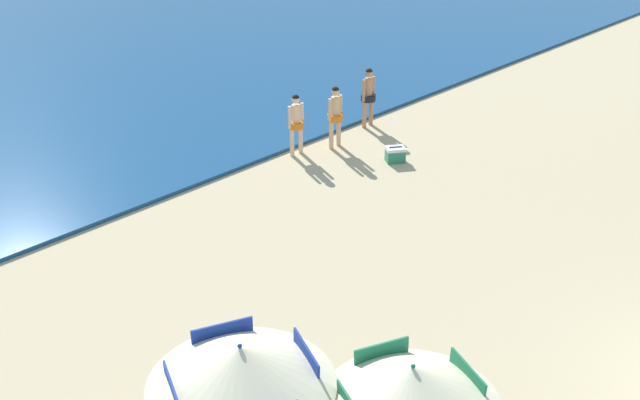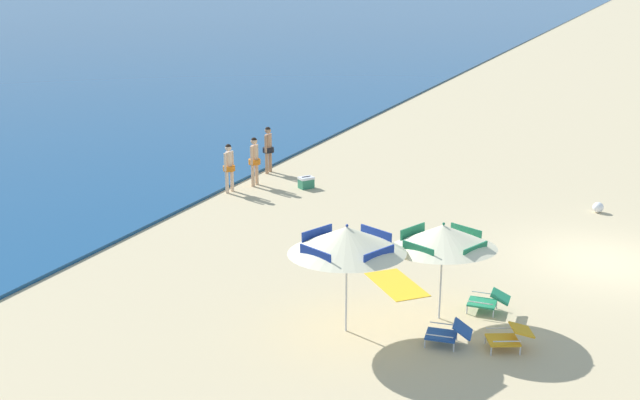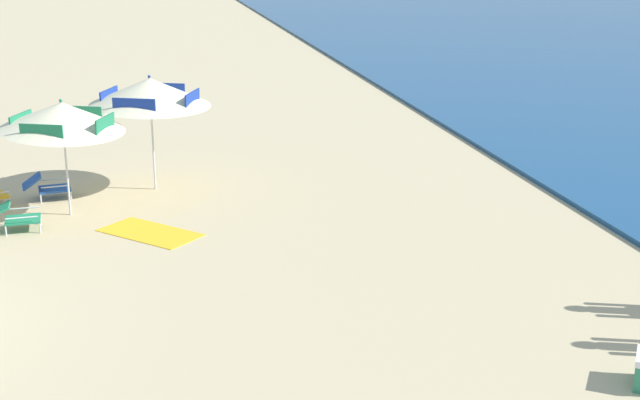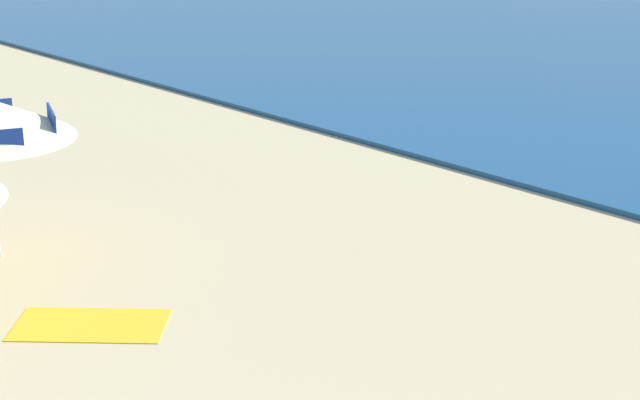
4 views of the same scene
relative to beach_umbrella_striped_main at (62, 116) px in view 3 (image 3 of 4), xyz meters
name	(u,v)px [view 3 (image 3 of 4)]	position (x,y,z in m)	size (l,w,h in m)	color
beach_umbrella_striped_main	(62,116)	(0.00, 0.00, 0.00)	(3.20, 3.20, 2.22)	silver
beach_umbrella_striped_second	(150,92)	(-1.36, 1.62, 0.14)	(3.42, 3.42, 2.35)	silver
lounge_chair_under_umbrella	(14,216)	(0.74, -0.90, -1.60)	(0.62, 0.91, 0.51)	#1E7F56
lounge_chair_beside_umbrella	(47,186)	(-1.12, -0.49, -1.60)	(0.65, 0.96, 0.53)	#1E4799
beach_towel	(150,233)	(1.37, 1.42, -1.87)	(0.90, 1.80, 0.01)	gold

